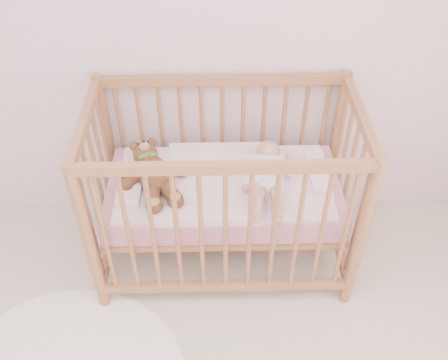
{
  "coord_description": "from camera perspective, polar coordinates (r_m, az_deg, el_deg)",
  "views": [
    {
      "loc": [
        0.34,
        -0.32,
        2.31
      ],
      "look_at": [
        0.38,
        1.55,
        0.62
      ],
      "focal_mm": 40.0,
      "sensor_mm": 36.0,
      "label": 1
    }
  ],
  "objects": [
    {
      "name": "baby",
      "position": [
        2.55,
        5.05,
        0.78
      ],
      "size": [
        0.33,
        0.6,
        0.14
      ],
      "primitive_type": null,
      "rotation": [
        0.0,
        0.0,
        -0.1
      ],
      "color": "white",
      "rests_on": "blanket"
    },
    {
      "name": "blanket",
      "position": [
        2.6,
        -0.02,
        -0.24
      ],
      "size": [
        1.1,
        0.58,
        0.06
      ],
      "primitive_type": null,
      "color": "#F9ABCA",
      "rests_on": "mattress"
    },
    {
      "name": "wall_back",
      "position": [
        2.54,
        -9.31,
        19.26
      ],
      "size": [
        4.0,
        0.02,
        2.7
      ],
      "primitive_type": "cube",
      "color": "silver",
      "rests_on": "floor"
    },
    {
      "name": "crib",
      "position": [
        2.64,
        -0.02,
        -1.2
      ],
      "size": [
        1.36,
        0.76,
        1.0
      ],
      "primitive_type": null,
      "color": "#A56846",
      "rests_on": "floor"
    },
    {
      "name": "teddy_bear",
      "position": [
        2.55,
        -8.04,
        0.75
      ],
      "size": [
        0.52,
        0.62,
        0.15
      ],
      "primitive_type": null,
      "rotation": [
        0.0,
        0.0,
        0.34
      ],
      "color": "brown",
      "rests_on": "blanket"
    },
    {
      "name": "mattress",
      "position": [
        2.66,
        -0.02,
        -1.44
      ],
      "size": [
        1.22,
        0.62,
        0.13
      ],
      "primitive_type": "cube",
      "color": "#C57B95",
      "rests_on": "crib"
    }
  ]
}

